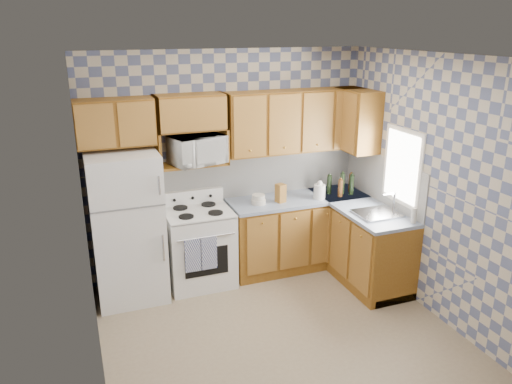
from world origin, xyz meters
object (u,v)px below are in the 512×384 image
at_px(stove_body, 199,248).
at_px(electric_kettle, 319,192).
at_px(microwave, 197,150).
at_px(refrigerator, 127,227).

distance_m(stove_body, electric_kettle, 1.61).
bearing_deg(microwave, stove_body, -131.00).
height_order(stove_body, electric_kettle, electric_kettle).
distance_m(microwave, electric_kettle, 1.60).
height_order(refrigerator, stove_body, refrigerator).
xyz_separation_m(refrigerator, stove_body, (0.80, 0.03, -0.39)).
bearing_deg(stove_body, refrigerator, -178.22).
bearing_deg(refrigerator, stove_body, 1.78).
distance_m(stove_body, microwave, 1.17).
relative_size(stove_body, electric_kettle, 5.03).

